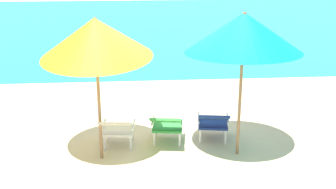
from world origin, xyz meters
TOP-DOWN VIEW (x-y plane):
  - ground_plane at (0.00, 4.00)m, footprint 40.00×40.00m
  - ocean_band at (0.00, 12.83)m, footprint 40.00×18.00m
  - lounge_chair_left at (-0.91, -0.25)m, footprint 0.61×0.92m
  - lounge_chair_center at (-0.06, -0.15)m, footprint 0.66×0.94m
  - lounge_chair_right at (0.75, -0.08)m, footprint 0.66×0.94m
  - beach_umbrella_left at (-1.17, -0.54)m, footprint 2.09×2.13m
  - beach_umbrella_right at (1.08, -0.57)m, footprint 2.18×2.20m

SIDE VIEW (x-z plane):
  - ground_plane at x=0.00m, z-range 0.00..0.00m
  - ocean_band at x=0.00m, z-range 0.00..0.01m
  - lounge_chair_left at x=-0.91m, z-range 0.06..0.75m
  - lounge_chair_center at x=-0.06m, z-range 0.06..0.75m
  - lounge_chair_right at x=0.75m, z-range 0.06..0.75m
  - beach_umbrella_left at x=-1.17m, z-range 0.81..3.20m
  - beach_umbrella_right at x=1.08m, z-range 0.85..3.26m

